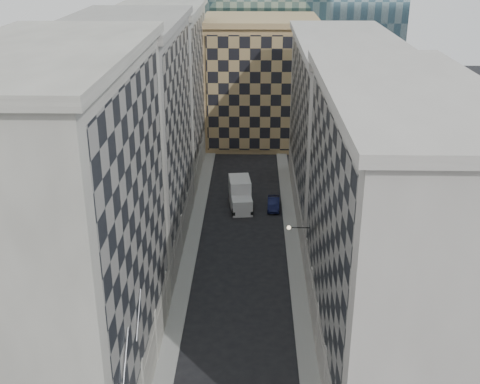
# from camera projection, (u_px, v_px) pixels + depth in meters

# --- Properties ---
(sidewalk_west) EXTENTS (1.50, 100.00, 0.15)m
(sidewalk_west) POSITION_uv_depth(u_px,v_px,m) (189.00, 255.00, 60.12)
(sidewalk_west) COLOR gray
(sidewalk_west) RESTS_ON ground
(sidewalk_east) EXTENTS (1.50, 100.00, 0.15)m
(sidewalk_east) POSITION_uv_depth(u_px,v_px,m) (294.00, 256.00, 59.90)
(sidewalk_east) COLOR gray
(sidewalk_east) RESTS_ON ground
(bldg_left_a) EXTENTS (10.80, 22.80, 23.70)m
(bldg_left_a) POSITION_uv_depth(u_px,v_px,m) (65.00, 236.00, 38.17)
(bldg_left_a) COLOR gray
(bldg_left_a) RESTS_ON ground
(bldg_left_b) EXTENTS (10.80, 22.80, 22.70)m
(bldg_left_b) POSITION_uv_depth(u_px,v_px,m) (131.00, 138.00, 58.64)
(bldg_left_b) COLOR gray
(bldg_left_b) RESTS_ON ground
(bldg_left_c) EXTENTS (10.80, 22.80, 21.70)m
(bldg_left_c) POSITION_uv_depth(u_px,v_px,m) (163.00, 91.00, 79.11)
(bldg_left_c) COLOR gray
(bldg_left_c) RESTS_ON ground
(bldg_right_a) EXTENTS (10.80, 26.80, 20.70)m
(bldg_right_a) POSITION_uv_depth(u_px,v_px,m) (393.00, 232.00, 41.99)
(bldg_right_a) COLOR #A6A098
(bldg_right_a) RESTS_ON ground
(bldg_right_b) EXTENTS (10.80, 28.80, 19.70)m
(bldg_right_b) POSITION_uv_depth(u_px,v_px,m) (341.00, 128.00, 67.05)
(bldg_right_b) COLOR #A6A098
(bldg_right_b) RESTS_ON ground
(tan_block) EXTENTS (16.80, 14.80, 18.80)m
(tan_block) POSITION_uv_depth(u_px,v_px,m) (260.00, 81.00, 91.27)
(tan_block) COLOR tan
(tan_block) RESTS_ON ground
(flagpoles_left) EXTENTS (0.10, 6.33, 2.33)m
(flagpoles_left) POSITION_uv_depth(u_px,v_px,m) (132.00, 335.00, 34.94)
(flagpoles_left) COLOR gray
(flagpoles_left) RESTS_ON ground
(bracket_lamp) EXTENTS (1.98, 0.36, 0.36)m
(bracket_lamp) POSITION_uv_depth(u_px,v_px,m) (291.00, 228.00, 52.01)
(bracket_lamp) COLOR black
(bracket_lamp) RESTS_ON ground
(box_truck) EXTENTS (3.04, 6.12, 3.23)m
(box_truck) POSITION_uv_depth(u_px,v_px,m) (240.00, 195.00, 70.82)
(box_truck) COLOR silver
(box_truck) RESTS_ON ground
(dark_car) EXTENTS (1.52, 4.00, 1.30)m
(dark_car) POSITION_uv_depth(u_px,v_px,m) (274.00, 203.00, 70.50)
(dark_car) COLOR #0E1336
(dark_car) RESTS_ON ground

